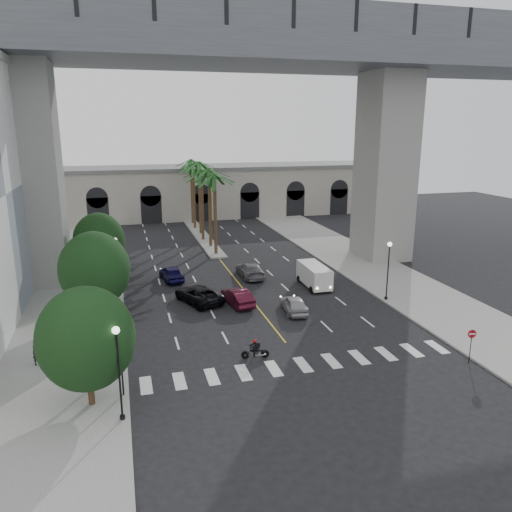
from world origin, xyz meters
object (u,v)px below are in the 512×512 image
Objects in this scene: lamp_post_left_near at (119,365)px; motorcycle_rider at (256,350)px; cargo_van at (314,275)px; car_a at (294,304)px; traffic_signal_near at (121,357)px; pedestrian_b at (85,335)px; lamp_post_left_far at (116,261)px; traffic_signal_far at (120,329)px; lamp_post_right at (388,266)px; car_c at (198,294)px; car_d at (250,270)px; car_e at (171,273)px; car_b at (238,297)px; do_not_enter_sign at (471,339)px; pedestrian_a at (37,352)px.

motorcycle_rider is (8.70, 5.23, -2.61)m from lamp_post_left_near.
car_a is at bearing -124.41° from cargo_van.
traffic_signal_near reaches higher than pedestrian_b.
lamp_post_left_far is at bearing -26.43° from car_a.
traffic_signal_far reaches higher than pedestrian_b.
traffic_signal_near is 9.22m from motorcycle_rider.
lamp_post_right is 9.17m from car_a.
car_d is (6.30, 6.13, 0.00)m from car_c.
car_e is (-7.88, 0.96, 0.01)m from car_d.
lamp_post_right is 1.20× the size of car_e.
car_b is 0.86× the size of car_d.
car_b is at bearing 139.78° from do_not_enter_sign.
traffic_signal_far reaches higher than do_not_enter_sign.
do_not_enter_sign is (21.90, 0.80, -1.51)m from lamp_post_left_near.
car_b is at bearing -6.98° from pedestrian_a.
traffic_signal_near and traffic_signal_far have the same top height.
lamp_post_right reaches higher than car_c.
car_e reaches higher than car_a.
lamp_post_left_near reaches higher than pedestrian_a.
lamp_post_right reaches higher than motorcycle_rider.
car_c is 2.86× the size of pedestrian_b.
pedestrian_b reaches higher than pedestrian_a.
lamp_post_left_near reaches higher than traffic_signal_near.
lamp_post_left_near reaches higher than pedestrian_b.
traffic_signal_far reaches higher than motorcycle_rider.
do_not_enter_sign is at bearing 128.69° from car_a.
car_b is (9.80, 13.00, -1.78)m from traffic_signal_near.
car_b is 0.88× the size of cargo_van.
traffic_signal_near reaches higher than motorcycle_rider.
car_a is (13.89, 6.04, -1.81)m from traffic_signal_far.
traffic_signal_far reaches higher than car_c.
car_d reaches higher than car_c.
pedestrian_b is at bearing 170.41° from do_not_enter_sign.
lamp_post_left_far reaches higher than do_not_enter_sign.
lamp_post_right is 13.37m from car_b.
lamp_post_left_near is at bearing -90.00° from lamp_post_left_far.
lamp_post_left_far is 1.47× the size of traffic_signal_far.
traffic_signal_far reaches higher than car_d.
car_e reaches higher than car_b.
lamp_post_left_far is 16.54m from car_a.
lamp_post_left_near is at bearing -141.09° from motorcycle_rider.
traffic_signal_far is (-22.70, -6.50, -0.71)m from lamp_post_right.
cargo_van is at bearing -169.76° from car_b.
lamp_post_left_near is 1.00× the size of lamp_post_left_far.
motorcycle_rider is at bearing -61.11° from lamp_post_left_far.
car_b is at bearing -159.76° from cargo_van.
car_c is (-7.25, 4.48, 0.04)m from car_a.
traffic_signal_far is 0.71× the size of car_d.
lamp_post_left_far is at bearing -38.18° from car_b.
lamp_post_left_far is 1.21× the size of car_b.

